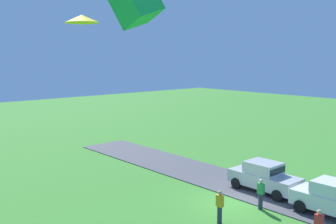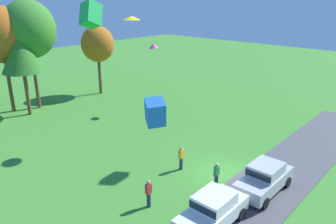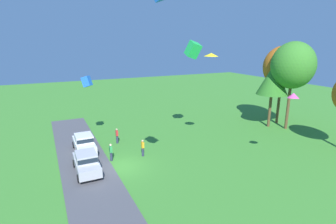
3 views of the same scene
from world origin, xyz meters
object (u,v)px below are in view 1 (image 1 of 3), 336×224
Objects in this scene: person_beside_suv at (220,207)px; person_on_lawn at (261,194)px; car_sedan_mid_row at (335,198)px; car_sedan_far_end at (264,176)px; kite_delta_topmost at (82,19)px.

person_on_lawn is at bearing -95.05° from person_beside_suv.
car_sedan_mid_row is 1.00× the size of car_sedan_far_end.
kite_delta_topmost is (5.21, 11.51, 8.74)m from car_sedan_mid_row.
person_on_lawn is (-0.27, -3.08, 0.00)m from person_beside_suv.
car_sedan_mid_row is at bearing -124.78° from person_beside_suv.
car_sedan_mid_row is 3.78m from person_on_lawn.
kite_delta_topmost is (0.49, 12.01, 8.74)m from car_sedan_far_end.
person_beside_suv is 11.14m from kite_delta_topmost.
car_sedan_mid_row is 4.75m from car_sedan_far_end.
car_sedan_far_end is at bearing -92.34° from kite_delta_topmost.
person_on_lawn is (-1.49, 2.46, -0.16)m from car_sedan_far_end.
kite_delta_topmost reaches higher than person_on_lawn.
person_beside_suv is 3.10m from person_on_lawn.
car_sedan_mid_row is 3.21× the size of kite_delta_topmost.
car_sedan_far_end is 5.68m from person_beside_suv.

